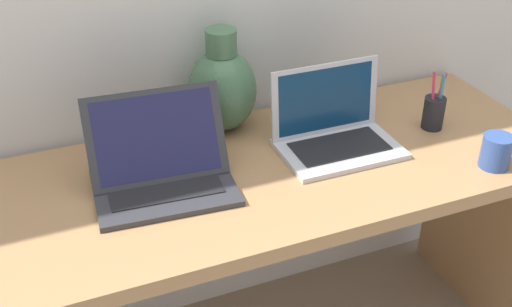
{
  "coord_description": "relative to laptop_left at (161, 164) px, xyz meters",
  "views": [
    {
      "loc": [
        -0.52,
        -1.28,
        1.63
      ],
      "look_at": [
        0.0,
        0.0,
        0.78
      ],
      "focal_mm": 44.9,
      "sensor_mm": 36.0,
      "label": 1
    }
  ],
  "objects": [
    {
      "name": "laptop_left",
      "position": [
        0.0,
        0.0,
        0.0
      ],
      "size": [
        0.36,
        0.28,
        0.22
      ],
      "color": "#333338",
      "rests_on": "desk"
    },
    {
      "name": "green_vase",
      "position": [
        0.24,
        0.22,
        0.07
      ],
      "size": [
        0.19,
        0.19,
        0.29
      ],
      "color": "#47704C",
      "rests_on": "desk"
    },
    {
      "name": "desk",
      "position": [
        0.24,
        -0.03,
        -0.2
      ],
      "size": [
        1.68,
        0.61,
        0.73
      ],
      "color": "#AD7F51",
      "rests_on": "ground"
    },
    {
      "name": "pen_cup",
      "position": [
        0.79,
        -0.01,
        -0.01
      ],
      "size": [
        0.06,
        0.06,
        0.17
      ],
      "color": "black",
      "rests_on": "desk"
    },
    {
      "name": "coffee_mug",
      "position": [
        0.82,
        -0.24,
        -0.01
      ],
      "size": [
        0.11,
        0.08,
        0.09
      ],
      "color": "#335199",
      "rests_on": "desk"
    },
    {
      "name": "laptop_right",
      "position": [
        0.48,
        0.01,
        -0.0
      ],
      "size": [
        0.32,
        0.22,
        0.21
      ],
      "color": "silver",
      "rests_on": "desk"
    }
  ]
}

